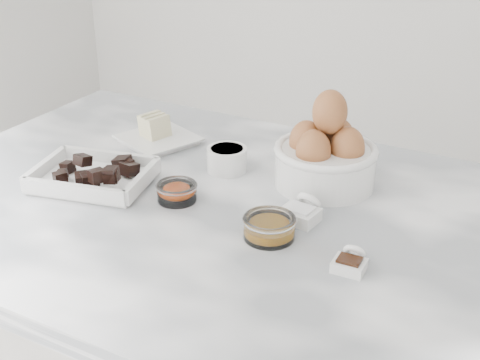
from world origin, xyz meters
name	(u,v)px	position (x,y,z in m)	size (l,w,h in m)	color
marble_slab	(222,215)	(0.00, 0.00, 0.92)	(1.20, 0.80, 0.04)	white
chocolate_dish	(93,172)	(-0.25, -0.04, 0.96)	(0.24, 0.21, 0.06)	white
butter_plate	(157,134)	(-0.26, 0.18, 0.96)	(0.18, 0.18, 0.06)	white
sugar_ramekin	(227,158)	(-0.06, 0.13, 0.97)	(0.08, 0.08, 0.05)	white
egg_bowl	(326,155)	(0.13, 0.16, 1.00)	(0.19, 0.19, 0.18)	white
honey_bowl	(269,227)	(0.12, -0.06, 0.96)	(0.09, 0.09, 0.04)	white
zest_bowl	(177,191)	(-0.08, -0.02, 0.96)	(0.07, 0.07, 0.03)	white
vanilla_spoon	(350,262)	(0.27, -0.08, 0.95)	(0.05, 0.06, 0.04)	white
salt_spoon	(302,211)	(0.14, 0.02, 0.96)	(0.07, 0.08, 0.05)	white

